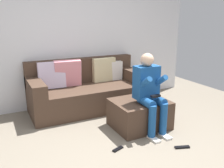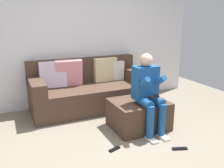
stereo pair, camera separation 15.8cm
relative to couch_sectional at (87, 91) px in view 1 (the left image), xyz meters
The scene contains 7 objects.
ground_plane 1.93m from the couch_sectional, 95.30° to the right, with size 6.77×6.77×0.00m, color slate.
wall_back 1.11m from the couch_sectional, 112.47° to the left, with size 5.21×0.10×2.71m, color silver.
couch_sectional is the anchor object (origin of this frame).
ottoman 1.22m from the couch_sectional, 69.16° to the right, with size 0.83×0.67×0.43m, color #473326.
person_seated 1.42m from the couch_sectional, 69.87° to the right, with size 0.36×0.59×1.17m.
remote_near_ottoman 2.05m from the couch_sectional, 73.17° to the right, with size 0.20×0.05×0.02m, color black.
remote_by_storage_bin 1.64m from the couch_sectional, 96.99° to the right, with size 0.16×0.05×0.02m, color black.
Camera 1 is at (-1.37, -2.22, 1.68)m, focal length 39.34 mm.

